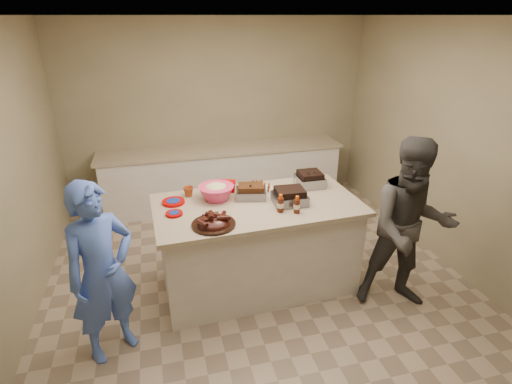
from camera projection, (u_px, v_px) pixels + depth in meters
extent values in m
cube|color=#47230F|center=(251.00, 198.00, 4.12)|extent=(0.34, 0.29, 0.09)
cube|color=black|center=(289.00, 203.00, 4.00)|extent=(0.34, 0.29, 0.10)
cube|color=gray|center=(309.00, 186.00, 4.41)|extent=(0.28, 0.28, 0.11)
cylinder|color=silver|center=(260.00, 189.00, 4.32)|extent=(0.33, 0.33, 0.04)
cube|color=#E6AB0C|center=(311.00, 185.00, 4.42)|extent=(0.34, 0.28, 0.08)
cylinder|color=#42160B|center=(280.00, 212.00, 3.83)|extent=(0.06, 0.06, 0.18)
cylinder|color=#42160B|center=(297.00, 213.00, 3.81)|extent=(0.06, 0.06, 0.17)
cylinder|color=#E6B200|center=(242.00, 196.00, 4.16)|extent=(0.04, 0.04, 0.11)
imported|color=silver|center=(248.00, 197.00, 4.14)|extent=(0.15, 0.05, 0.14)
cylinder|color=#A60000|center=(174.00, 203.00, 4.00)|extent=(0.23, 0.23, 0.03)
cylinder|color=#A60000|center=(174.00, 215.00, 3.77)|extent=(0.17, 0.17, 0.02)
imported|color=#9A4219|center=(189.00, 196.00, 4.16)|extent=(0.11, 0.11, 0.11)
cube|color=#A60000|center=(226.00, 190.00, 4.29)|extent=(0.23, 0.20, 0.10)
imported|color=#4B70DB|center=(116.00, 348.00, 3.54)|extent=(1.33, 1.66, 0.38)
imported|color=#43413D|center=(397.00, 301.00, 4.12)|extent=(1.31, 1.91, 0.66)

